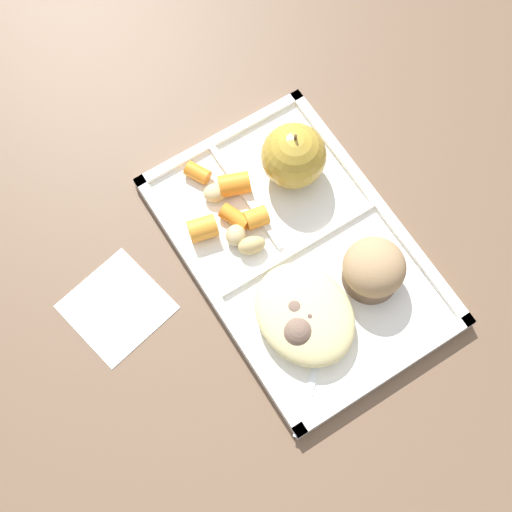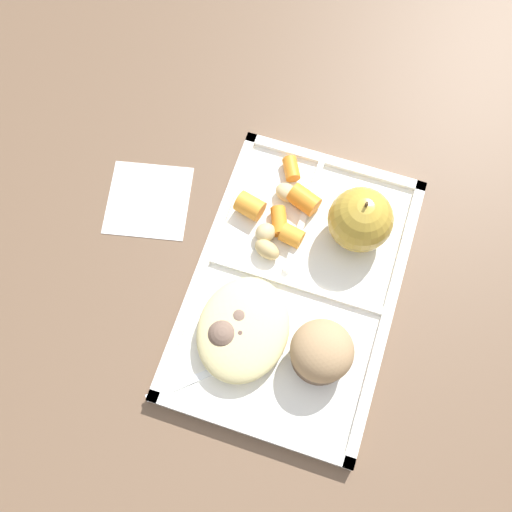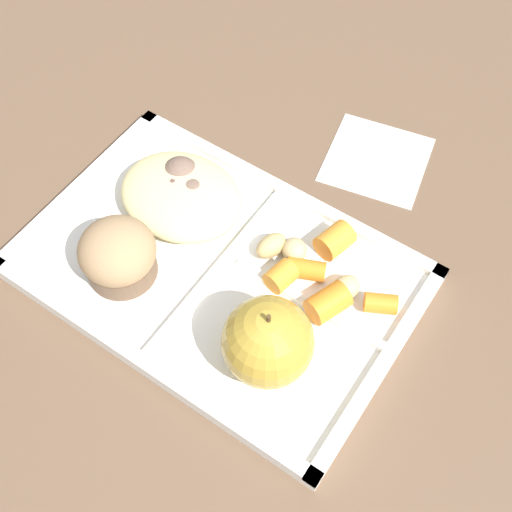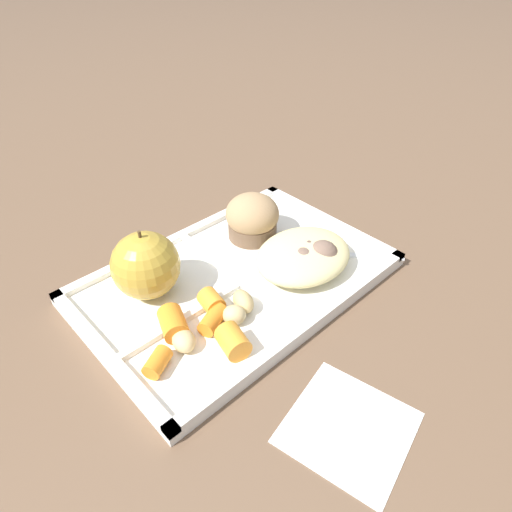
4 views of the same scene
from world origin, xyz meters
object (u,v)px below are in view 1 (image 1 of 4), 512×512
(lunch_tray, at_px, (297,251))
(bran_muffin, at_px, (373,269))
(green_apple, at_px, (294,156))
(plastic_fork, at_px, (319,357))

(lunch_tray, xyz_separation_m, bran_muffin, (0.08, 0.05, 0.03))
(green_apple, bearing_deg, bran_muffin, 0.00)
(green_apple, xyz_separation_m, plastic_fork, (0.21, -0.10, -0.04))
(lunch_tray, distance_m, green_apple, 0.11)
(lunch_tray, height_order, plastic_fork, lunch_tray)
(green_apple, bearing_deg, plastic_fork, -25.98)
(bran_muffin, bearing_deg, plastic_fork, -65.67)
(lunch_tray, xyz_separation_m, green_apple, (-0.09, 0.05, 0.04))
(bran_muffin, bearing_deg, green_apple, 180.00)
(green_apple, xyz_separation_m, bran_muffin, (0.17, 0.00, -0.01))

